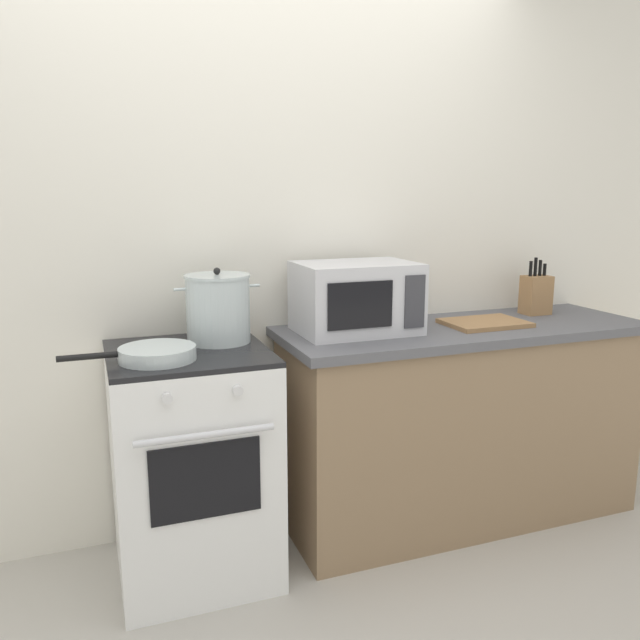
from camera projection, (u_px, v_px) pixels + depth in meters
back_wall at (314, 250)px, 2.91m from camera, size 4.40×0.10×2.50m
lower_cabinet_right at (460, 426)px, 2.96m from camera, size 1.64×0.56×0.88m
countertop_right at (465, 330)px, 2.86m from camera, size 1.70×0.60×0.04m
stove at (193, 463)px, 2.50m from camera, size 0.60×0.64×0.92m
stock_pot at (218, 308)px, 2.52m from camera, size 0.34×0.26×0.30m
frying_pan at (156, 354)px, 2.26m from camera, size 0.47×0.27×0.05m
microwave at (356, 297)px, 2.71m from camera, size 0.50×0.37×0.30m
cutting_board at (485, 323)px, 2.87m from camera, size 0.36×0.26×0.02m
knife_block at (536, 294)px, 3.12m from camera, size 0.13×0.10×0.28m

